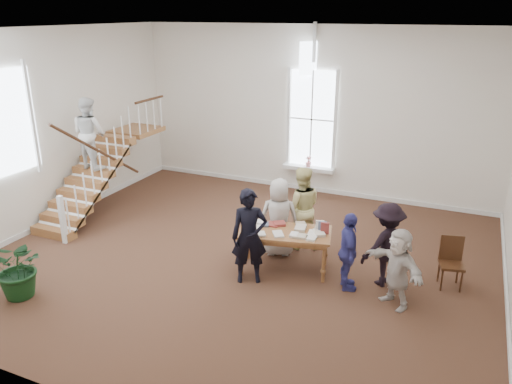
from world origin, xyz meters
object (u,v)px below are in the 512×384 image
at_px(elderly_woman, 279,217).
at_px(side_chair, 451,259).
at_px(woman_cluster_a, 348,252).
at_px(woman_cluster_c, 398,268).
at_px(floor_plant, 19,268).
at_px(library_table, 285,235).
at_px(person_yellow, 301,208).
at_px(police_officer, 249,237).
at_px(woman_cluster_b, 387,245).

distance_m(elderly_woman, side_chair, 3.37).
height_order(woman_cluster_a, woman_cluster_c, woman_cluster_a).
bearing_deg(floor_plant, library_table, 35.41).
bearing_deg(woman_cluster_c, person_yellow, -175.37).
relative_size(person_yellow, woman_cluster_c, 1.26).
relative_size(library_table, police_officer, 1.06).
height_order(elderly_woman, woman_cluster_c, elderly_woman).
bearing_deg(police_officer, woman_cluster_a, -12.59).
height_order(police_officer, elderly_woman, police_officer).
height_order(library_table, woman_cluster_b, woman_cluster_b).
bearing_deg(floor_plant, woman_cluster_a, 26.43).
distance_m(person_yellow, woman_cluster_c, 2.70).
relative_size(library_table, woman_cluster_b, 1.20).
relative_size(woman_cluster_b, side_chair, 1.67).
bearing_deg(woman_cluster_b, elderly_woman, -56.76).
height_order(library_table, side_chair, side_chair).
relative_size(floor_plant, side_chair, 1.16).
distance_m(library_table, side_chair, 3.09).
xyz_separation_m(library_table, floor_plant, (-3.94, -2.80, -0.19)).
distance_m(woman_cluster_a, woman_cluster_b, 0.75).
distance_m(floor_plant, side_chair, 7.77).
distance_m(elderly_woman, person_yellow, 0.59).
bearing_deg(elderly_woman, woman_cluster_b, 153.44).
bearing_deg(library_table, side_chair, -0.46).
bearing_deg(woman_cluster_b, woman_cluster_a, -11.24).
bearing_deg(library_table, woman_cluster_c, -23.78).
bearing_deg(floor_plant, woman_cluster_c, 21.37).
xyz_separation_m(police_officer, floor_plant, (-3.48, -2.14, -0.35)).
bearing_deg(side_chair, elderly_woman, 168.13).
bearing_deg(side_chair, police_officer, -172.26).
distance_m(library_table, person_yellow, 1.10).
bearing_deg(woman_cluster_b, woman_cluster_c, 66.67).
distance_m(person_yellow, woman_cluster_b, 2.12).
xyz_separation_m(library_table, woman_cluster_a, (1.29, -0.20, -0.01)).
height_order(library_table, elderly_woman, elderly_woman).
bearing_deg(elderly_woman, side_chair, 163.77).
relative_size(library_table, floor_plant, 1.72).
xyz_separation_m(library_table, woman_cluster_c, (2.19, -0.40, -0.03)).
bearing_deg(side_chair, person_yellow, 158.97).
xyz_separation_m(woman_cluster_a, woman_cluster_c, (0.90, -0.20, -0.03)).
bearing_deg(woman_cluster_a, library_table, 59.67).
height_order(library_table, person_yellow, person_yellow).
bearing_deg(woman_cluster_b, side_chair, 153.51).
relative_size(elderly_woman, woman_cluster_c, 1.15).
bearing_deg(police_officer, floor_plant, -175.70).
height_order(library_table, police_officer, police_officer).
distance_m(library_table, floor_plant, 4.83).
relative_size(police_officer, woman_cluster_b, 1.14).
relative_size(elderly_woman, woman_cluster_a, 1.11).
xyz_separation_m(person_yellow, woman_cluster_b, (1.95, -0.84, -0.10)).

